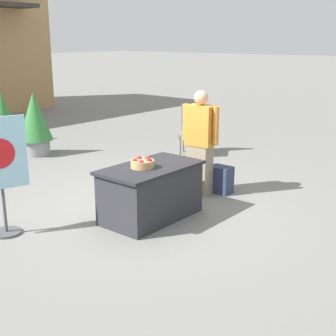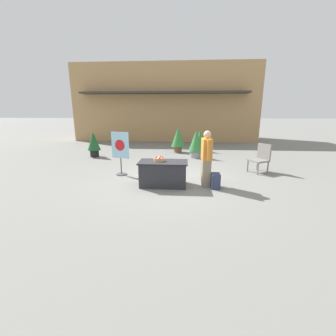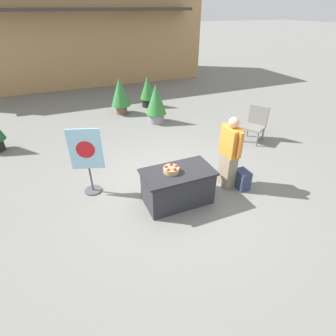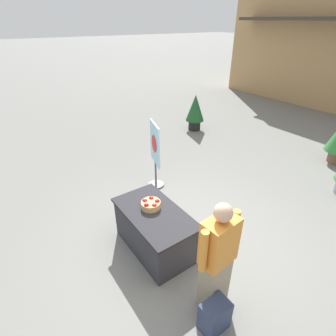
# 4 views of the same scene
# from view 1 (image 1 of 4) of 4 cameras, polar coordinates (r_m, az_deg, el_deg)

# --- Properties ---
(ground_plane) EXTENTS (120.00, 120.00, 0.00)m
(ground_plane) POSITION_cam_1_polar(r_m,az_deg,el_deg) (6.76, -4.11, -4.54)
(ground_plane) COLOR slate
(display_table) EXTENTS (1.39, 0.77, 0.72)m
(display_table) POSITION_cam_1_polar(r_m,az_deg,el_deg) (6.18, -2.10, -2.94)
(display_table) COLOR #2D2D33
(display_table) RESTS_ON ground_plane
(apple_basket) EXTENTS (0.30, 0.30, 0.13)m
(apple_basket) POSITION_cam_1_polar(r_m,az_deg,el_deg) (5.98, -3.13, 0.58)
(apple_basket) COLOR tan
(apple_basket) RESTS_ON display_table
(person_visitor) EXTENTS (0.29, 0.61, 1.59)m
(person_visitor) POSITION_cam_1_polar(r_m,az_deg,el_deg) (7.04, 3.94, 3.09)
(person_visitor) COLOR gray
(person_visitor) RESTS_ON ground_plane
(backpack) EXTENTS (0.24, 0.34, 0.42)m
(backpack) POSITION_cam_1_polar(r_m,az_deg,el_deg) (7.27, 6.45, -1.40)
(backpack) COLOR #2D3856
(backpack) RESTS_ON ground_plane
(poster_board) EXTENTS (0.63, 0.36, 1.45)m
(poster_board) POSITION_cam_1_polar(r_m,az_deg,el_deg) (5.87, -19.74, -0.23)
(poster_board) COLOR #4C4C51
(poster_board) RESTS_ON ground_plane
(patio_chair) EXTENTS (0.75, 0.75, 1.00)m
(patio_chair) POSITION_cam_1_polar(r_m,az_deg,el_deg) (9.67, 3.14, 4.91)
(patio_chair) COLOR gray
(patio_chair) RESTS_ON ground_plane
(potted_plant_far_right) EXTENTS (0.69, 0.69, 1.28)m
(potted_plant_far_right) POSITION_cam_1_polar(r_m,az_deg,el_deg) (9.87, -15.94, 5.48)
(potted_plant_far_right) COLOR gray
(potted_plant_far_right) RESTS_ON ground_plane
(potted_plant_near_right) EXTENTS (0.60, 0.60, 1.15)m
(potted_plant_near_right) POSITION_cam_1_polar(r_m,az_deg,el_deg) (11.44, -19.54, 6.10)
(potted_plant_near_right) COLOR black
(potted_plant_near_right) RESTS_ON ground_plane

